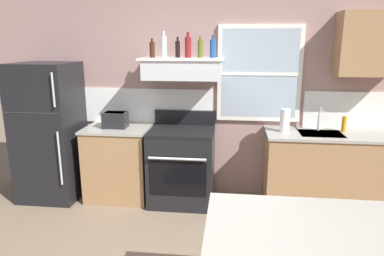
# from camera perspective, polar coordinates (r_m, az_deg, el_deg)

# --- Properties ---
(back_wall) EXTENTS (5.40, 0.11, 2.70)m
(back_wall) POSITION_cam_1_polar(r_m,az_deg,el_deg) (4.35, 2.63, 6.43)
(back_wall) COLOR gray
(back_wall) RESTS_ON ground_plane
(refrigerator) EXTENTS (0.70, 0.72, 1.68)m
(refrigerator) POSITION_cam_1_polar(r_m,az_deg,el_deg) (4.64, -22.36, -0.58)
(refrigerator) COLOR black
(refrigerator) RESTS_ON ground_plane
(counter_left_of_stove) EXTENTS (0.79, 0.63, 0.91)m
(counter_left_of_stove) POSITION_cam_1_polar(r_m,az_deg,el_deg) (4.46, -11.87, -5.54)
(counter_left_of_stove) COLOR #9E754C
(counter_left_of_stove) RESTS_ON ground_plane
(toaster) EXTENTS (0.30, 0.20, 0.19)m
(toaster) POSITION_cam_1_polar(r_m,az_deg,el_deg) (4.30, -12.48, 1.37)
(toaster) COLOR black
(toaster) RESTS_ON counter_left_of_stove
(stove_range) EXTENTS (0.76, 0.69, 1.09)m
(stove_range) POSITION_cam_1_polar(r_m,az_deg,el_deg) (4.24, -1.66, -6.14)
(stove_range) COLOR black
(stove_range) RESTS_ON ground_plane
(range_hood_shelf) EXTENTS (0.96, 0.52, 0.24)m
(range_hood_shelf) POSITION_cam_1_polar(r_m,az_deg,el_deg) (4.09, -1.58, 9.78)
(range_hood_shelf) COLOR silver
(bottle_brown_stout) EXTENTS (0.06, 0.06, 0.22)m
(bottle_brown_stout) POSITION_cam_1_polar(r_m,az_deg,el_deg) (4.11, -6.56, 12.68)
(bottle_brown_stout) COLOR #381E0F
(bottle_brown_stout) RESTS_ON range_hood_shelf
(bottle_clear_tall) EXTENTS (0.06, 0.06, 0.30)m
(bottle_clear_tall) POSITION_cam_1_polar(r_m,az_deg,el_deg) (4.09, -4.64, 13.20)
(bottle_clear_tall) COLOR silver
(bottle_clear_tall) RESTS_ON range_hood_shelf
(bottle_balsamic_dark) EXTENTS (0.06, 0.06, 0.23)m
(bottle_balsamic_dark) POSITION_cam_1_polar(r_m,az_deg,el_deg) (4.13, -2.37, 12.85)
(bottle_balsamic_dark) COLOR black
(bottle_balsamic_dark) RESTS_ON range_hood_shelf
(bottle_red_label_wine) EXTENTS (0.07, 0.07, 0.29)m
(bottle_red_label_wine) POSITION_cam_1_polar(r_m,az_deg,el_deg) (4.08, -0.65, 13.17)
(bottle_red_label_wine) COLOR maroon
(bottle_red_label_wine) RESTS_ON range_hood_shelf
(bottle_olive_oil_square) EXTENTS (0.06, 0.06, 0.24)m
(bottle_olive_oil_square) POSITION_cam_1_polar(r_m,az_deg,el_deg) (4.09, 1.36, 12.90)
(bottle_olive_oil_square) COLOR #4C601E
(bottle_olive_oil_square) RESTS_ON range_hood_shelf
(bottle_blue_liqueur) EXTENTS (0.07, 0.07, 0.25)m
(bottle_blue_liqueur) POSITION_cam_1_polar(r_m,az_deg,el_deg) (4.04, 3.42, 12.94)
(bottle_blue_liqueur) COLOR #1E478C
(bottle_blue_liqueur) RESTS_ON range_hood_shelf
(counter_right_with_sink) EXTENTS (1.43, 0.63, 0.91)m
(counter_right_with_sink) POSITION_cam_1_polar(r_m,az_deg,el_deg) (4.38, 21.13, -6.53)
(counter_right_with_sink) COLOR #9E754C
(counter_right_with_sink) RESTS_ON ground_plane
(sink_faucet) EXTENTS (0.03, 0.17, 0.28)m
(sink_faucet) POSITION_cam_1_polar(r_m,az_deg,el_deg) (4.28, 20.26, 1.82)
(sink_faucet) COLOR silver
(sink_faucet) RESTS_ON counter_right_with_sink
(paper_towel_roll) EXTENTS (0.11, 0.11, 0.27)m
(paper_towel_roll) POSITION_cam_1_polar(r_m,az_deg,el_deg) (4.12, 15.00, 1.19)
(paper_towel_roll) COLOR white
(paper_towel_roll) RESTS_ON counter_right_with_sink
(dish_soap_bottle) EXTENTS (0.06, 0.06, 0.18)m
(dish_soap_bottle) POSITION_cam_1_polar(r_m,az_deg,el_deg) (4.38, 23.71, 0.61)
(dish_soap_bottle) COLOR orange
(dish_soap_bottle) RESTS_ON counter_right_with_sink
(upper_cabinet_right) EXTENTS (0.64, 0.32, 0.70)m
(upper_cabinet_right) POSITION_cam_1_polar(r_m,az_deg,el_deg) (4.37, 26.90, 12.21)
(upper_cabinet_right) COLOR #9E754C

